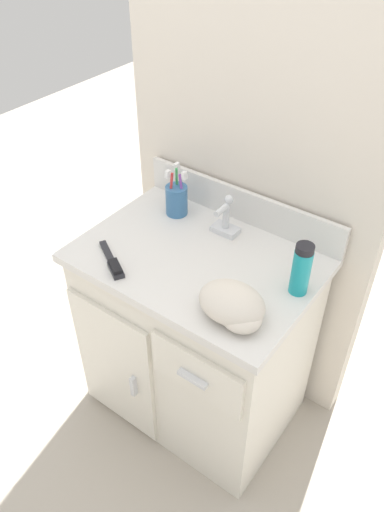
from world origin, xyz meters
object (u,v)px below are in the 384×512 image
hairbrush (113,263)px  hand_towel (234,306)px  toothbrush_cup (177,199)px  shaving_cream_can (301,269)px

hairbrush → hand_towel: 0.42m
hairbrush → hand_towel: size_ratio=0.91×
toothbrush_cup → shaving_cream_can: size_ratio=1.10×
toothbrush_cup → hand_towel: (0.43, -0.31, -0.01)m
shaving_cream_can → hand_towel: (-0.09, -0.20, -0.04)m
hairbrush → shaving_cream_can: bearing=55.1°
hairbrush → hand_towel: hand_towel is taller
shaving_cream_can → hairbrush: size_ratio=0.94×
hairbrush → hand_towel: bearing=35.3°
shaving_cream_can → hairbrush: (-0.51, -0.24, -0.07)m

